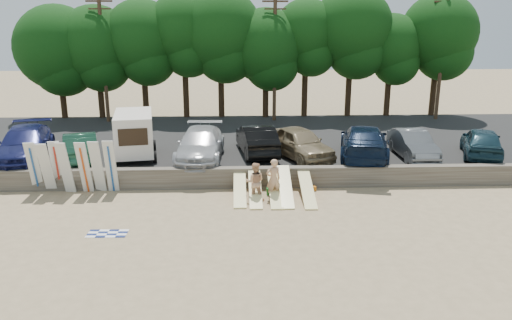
% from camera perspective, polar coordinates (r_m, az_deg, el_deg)
% --- Properties ---
extents(ground, '(120.00, 120.00, 0.00)m').
position_cam_1_polar(ground, '(21.34, -0.18, -5.75)').
color(ground, tan).
rests_on(ground, ground).
extents(seawall, '(44.00, 0.50, 1.00)m').
position_cam_1_polar(seawall, '(23.99, -0.43, -2.00)').
color(seawall, '#6B6356').
rests_on(seawall, ground).
extents(parking_lot, '(44.00, 14.50, 0.70)m').
position_cam_1_polar(parking_lot, '(31.25, -0.86, 1.96)').
color(parking_lot, '#282828').
rests_on(parking_lot, ground).
extents(treeline, '(33.78, 6.15, 9.47)m').
position_cam_1_polar(treeline, '(37.43, -2.63, 13.81)').
color(treeline, '#382616').
rests_on(treeline, parking_lot).
extents(utility_poles, '(25.80, 0.26, 9.00)m').
position_cam_1_polar(utility_poles, '(36.01, 2.15, 11.99)').
color(utility_poles, '#473321').
rests_on(utility_poles, parking_lot).
extents(box_trailer, '(2.66, 4.05, 2.41)m').
position_cam_1_polar(box_trailer, '(27.09, -13.75, 3.03)').
color(box_trailer, silver).
rests_on(box_trailer, parking_lot).
extents(car_0, '(3.65, 6.32, 1.72)m').
position_cam_1_polar(car_0, '(28.56, -24.86, 1.64)').
color(car_0, '#171B50').
rests_on(car_0, parking_lot).
extents(car_1, '(2.92, 4.88, 1.52)m').
position_cam_1_polar(car_1, '(27.42, -19.42, 1.45)').
color(car_1, '#143928').
rests_on(car_1, parking_lot).
extents(car_2, '(2.51, 5.71, 1.63)m').
position_cam_1_polar(car_2, '(26.17, -6.38, 1.74)').
color(car_2, '#B2B3B7').
rests_on(car_2, parking_lot).
extents(car_3, '(2.34, 5.07, 1.61)m').
position_cam_1_polar(car_3, '(27.19, 0.09, 2.36)').
color(car_3, black).
rests_on(car_3, parking_lot).
extents(car_4, '(3.67, 5.17, 1.63)m').
position_cam_1_polar(car_4, '(26.50, 5.05, 1.96)').
color(car_4, '#877556').
rests_on(car_4, parking_lot).
extents(car_5, '(3.63, 6.34, 1.73)m').
position_cam_1_polar(car_5, '(27.04, 12.21, 2.04)').
color(car_5, black).
rests_on(car_5, parking_lot).
extents(car_6, '(1.57, 4.41, 1.45)m').
position_cam_1_polar(car_6, '(27.79, 17.48, 1.73)').
color(car_6, '#575B5D').
rests_on(car_6, parking_lot).
extents(car_7, '(3.35, 5.01, 1.59)m').
position_cam_1_polar(car_7, '(29.28, 24.38, 1.87)').
color(car_7, '#15303C').
rests_on(car_7, parking_lot).
extents(surfboard_upright_0, '(0.58, 0.83, 2.51)m').
position_cam_1_polar(surfboard_upright_0, '(25.14, -24.03, -0.77)').
color(surfboard_upright_0, silver).
rests_on(surfboard_upright_0, ground).
extents(surfboard_upright_1, '(0.50, 0.85, 2.49)m').
position_cam_1_polar(surfboard_upright_1, '(24.82, -22.84, -0.86)').
color(surfboard_upright_1, silver).
rests_on(surfboard_upright_1, ground).
extents(surfboard_upright_2, '(0.61, 0.78, 2.53)m').
position_cam_1_polar(surfboard_upright_2, '(24.87, -21.77, -0.67)').
color(surfboard_upright_2, silver).
rests_on(surfboard_upright_2, ground).
extents(surfboard_upright_3, '(0.59, 0.76, 2.53)m').
position_cam_1_polar(surfboard_upright_3, '(24.45, -20.95, -0.85)').
color(surfboard_upright_3, silver).
rests_on(surfboard_upright_3, ground).
extents(surfboard_upright_4, '(0.54, 0.73, 2.53)m').
position_cam_1_polar(surfboard_upright_4, '(24.21, -19.04, -0.82)').
color(surfboard_upright_4, silver).
rests_on(surfboard_upright_4, ground).
extents(surfboard_upright_5, '(0.55, 0.71, 2.54)m').
position_cam_1_polar(surfboard_upright_5, '(24.14, -17.69, -0.74)').
color(surfboard_upright_5, silver).
rests_on(surfboard_upright_5, ground).
extents(surfboard_upright_6, '(0.50, 0.59, 2.56)m').
position_cam_1_polar(surfboard_upright_6, '(24.00, -16.26, -0.70)').
color(surfboard_upright_6, silver).
rests_on(surfboard_upright_6, ground).
extents(surfboard_low_0, '(0.56, 2.90, 0.91)m').
position_cam_1_polar(surfboard_low_0, '(22.66, -1.86, -3.22)').
color(surfboard_low_0, '#FFF2A0').
rests_on(surfboard_low_0, ground).
extents(surfboard_low_1, '(0.56, 2.88, 0.96)m').
position_cam_1_polar(surfboard_low_1, '(22.51, -0.11, -3.26)').
color(surfboard_low_1, '#FFF2A0').
rests_on(surfboard_low_1, ground).
extents(surfboard_low_2, '(0.56, 2.91, 0.88)m').
position_cam_1_polar(surfboard_low_2, '(22.54, 2.19, -3.36)').
color(surfboard_low_2, '#FFF2A0').
rests_on(surfboard_low_2, ground).
extents(surfboard_low_3, '(0.56, 2.82, 1.16)m').
position_cam_1_polar(surfboard_low_3, '(22.52, 3.38, -3.02)').
color(surfboard_low_3, '#FFF2A0').
rests_on(surfboard_low_3, ground).
extents(surfboard_low_4, '(0.56, 2.91, 0.88)m').
position_cam_1_polar(surfboard_low_4, '(22.62, 5.87, -3.36)').
color(surfboard_low_4, '#FFF2A0').
rests_on(surfboard_low_4, ground).
extents(beachgoer_a, '(0.79, 0.63, 1.88)m').
position_cam_1_polar(beachgoer_a, '(22.30, 2.00, -2.22)').
color(beachgoer_a, tan).
rests_on(beachgoer_a, ground).
extents(beachgoer_b, '(0.89, 0.71, 1.76)m').
position_cam_1_polar(beachgoer_b, '(22.13, -0.13, -2.51)').
color(beachgoer_b, tan).
rests_on(beachgoer_b, ground).
extents(cooler, '(0.40, 0.32, 0.32)m').
position_cam_1_polar(cooler, '(23.13, 1.69, -3.58)').
color(cooler, '#22802F').
rests_on(cooler, ground).
extents(gear_bag, '(0.34, 0.30, 0.22)m').
position_cam_1_polar(gear_bag, '(23.80, 6.47, -3.24)').
color(gear_bag, '#C86C17').
rests_on(gear_bag, ground).
extents(beach_towel, '(1.54, 1.54, 0.00)m').
position_cam_1_polar(beach_towel, '(19.92, -16.63, -8.05)').
color(beach_towel, white).
rests_on(beach_towel, ground).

